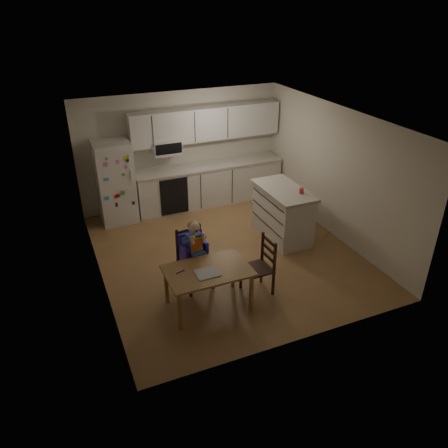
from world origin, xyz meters
TOP-DOWN VIEW (x-y plane):
  - room at (0.00, 0.48)m, footprint 4.52×5.01m
  - refrigerator at (-1.55, 2.15)m, footprint 0.72×0.70m
  - kitchen_run at (0.50, 2.24)m, footprint 3.37×0.62m
  - kitchen_island at (1.25, 0.16)m, footprint 0.72×1.38m
  - red_cup at (1.44, -0.14)m, footprint 0.08×0.08m
  - dining_table at (-0.86, -1.32)m, footprint 1.26×0.81m
  - napkin at (-0.91, -1.41)m, footprint 0.34×0.29m
  - toddler_spoon at (-1.27, -1.23)m, footprint 0.12×0.06m
  - chair_booster at (-0.87, -0.70)m, footprint 0.51×0.51m
  - chair_side at (0.08, -1.26)m, footprint 0.44×0.44m

SIDE VIEW (x-z plane):
  - kitchen_island at x=1.25m, z-range 0.00..1.02m
  - chair_side at x=0.08m, z-range 0.06..1.01m
  - dining_table at x=-0.86m, z-range 0.25..0.92m
  - napkin at x=-0.91m, z-range 0.67..0.69m
  - toddler_spoon at x=-1.27m, z-range 0.67..0.69m
  - chair_booster at x=-0.87m, z-range 0.12..1.32m
  - refrigerator at x=-1.55m, z-range 0.00..1.70m
  - kitchen_run at x=0.50m, z-range -0.20..1.95m
  - red_cup at x=1.44m, z-range 1.02..1.12m
  - room at x=0.00m, z-range -0.01..2.51m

